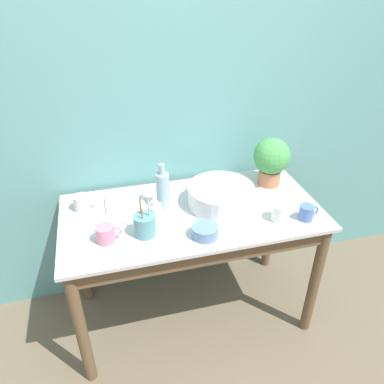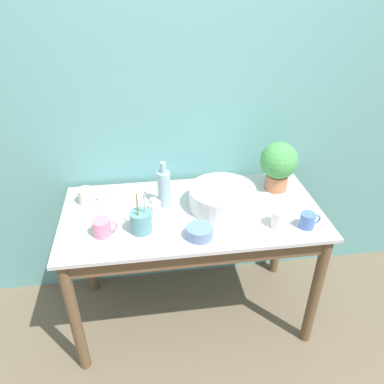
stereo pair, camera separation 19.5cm
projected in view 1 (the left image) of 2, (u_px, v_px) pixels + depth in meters
name	position (u px, v px, depth m)	size (l,w,h in m)	color
ground_plane	(207.00, 357.00, 2.14)	(12.00, 12.00, 0.00)	brown
wall_back	(174.00, 113.00, 2.12)	(6.00, 0.05, 2.40)	#609E9E
counter_table	(193.00, 235.00, 2.07)	(1.39, 0.69, 0.79)	brown
potted_plant	(271.00, 159.00, 2.17)	(0.21, 0.21, 0.29)	#B7704C
bowl_wash_large	(221.00, 196.00, 2.04)	(0.36, 0.36, 0.11)	silver
bottle_tall	(163.00, 190.00, 1.99)	(0.07, 0.07, 0.26)	#93B2BC
bottle_short	(155.00, 212.00, 1.92)	(0.08, 0.08, 0.11)	white
mug_white	(281.00, 213.00, 1.92)	(0.12, 0.09, 0.09)	white
mug_pink	(106.00, 234.00, 1.77)	(0.12, 0.09, 0.09)	pink
mug_cream	(82.00, 203.00, 2.00)	(0.12, 0.09, 0.08)	beige
mug_blue	(307.00, 212.00, 1.93)	(0.11, 0.07, 0.08)	#4C70B7
bowl_small_blue	(205.00, 231.00, 1.81)	(0.13, 0.13, 0.06)	#6684B2
utensil_cup	(145.00, 225.00, 1.81)	(0.11, 0.11, 0.22)	#569399
tray_board	(125.00, 202.00, 2.08)	(0.21, 0.18, 0.02)	beige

